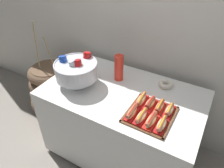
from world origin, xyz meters
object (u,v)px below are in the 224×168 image
buffet_table (122,123)px  serving_tray (150,115)px  hot_dog_5 (150,103)px  cup_stack (119,68)px  hot_dog_7 (169,110)px  hot_dog_2 (151,121)px  hot_dog_0 (132,113)px  punch_bowl (76,70)px  hot_dog_1 (141,117)px  hot_dog_4 (141,100)px  donut (166,84)px  hot_dog_3 (161,125)px  floor_vase (52,91)px  hot_dog_6 (160,107)px

buffet_table → serving_tray: 0.50m
hot_dog_5 → cup_stack: bearing=151.4°
hot_dog_7 → hot_dog_5: bearing=179.2°
hot_dog_2 → hot_dog_0: bearing=179.2°
hot_dog_5 → cup_stack: 0.45m
punch_bowl → hot_dog_0: bearing=-12.6°
hot_dog_0 → hot_dog_1: hot_dog_0 is taller
serving_tray → hot_dog_1: hot_dog_1 is taller
cup_stack → hot_dog_4: bearing=-34.0°
hot_dog_2 → hot_dog_5: 0.18m
buffet_table → hot_dog_1: bearing=-40.6°
hot_dog_0 → hot_dog_4: hot_dog_0 is taller
hot_dog_4 → donut: (0.10, 0.32, -0.01)m
hot_dog_2 → hot_dog_5: bearing=113.7°
donut → hot_dog_3: bearing=-75.3°
hot_dog_1 → hot_dog_4: 0.18m
floor_vase → cup_stack: floor_vase is taller
serving_tray → donut: bearing=92.2°
hot_dog_7 → cup_stack: size_ratio=0.63×
serving_tray → cup_stack: cup_stack is taller
hot_dog_3 → hot_dog_6: (-0.07, 0.17, -0.00)m
hot_dog_6 → hot_dog_7: size_ratio=1.02×
hot_dog_0 → cup_stack: (-0.31, 0.37, 0.08)m
floor_vase → punch_bowl: (0.59, -0.21, 0.61)m
hot_dog_1 → punch_bowl: (-0.66, 0.13, 0.11)m
hot_dog_3 → hot_dog_4: size_ratio=0.88×
floor_vase → serving_tray: (1.29, -0.26, 0.47)m
hot_dog_7 → cup_stack: (-0.53, 0.21, 0.09)m
buffet_table → hot_dog_2: size_ratio=7.75×
hot_dog_3 → cup_stack: cup_stack is taller
hot_dog_3 → donut: bearing=104.7°
hot_dog_7 → hot_dog_4: bearing=179.2°
buffet_table → hot_dog_5: hot_dog_5 is taller
hot_dog_4 → punch_bowl: (-0.59, -0.03, 0.11)m
donut → cup_stack: bearing=-165.3°
floor_vase → cup_stack: size_ratio=4.99×
cup_stack → serving_tray: bearing=-34.8°
serving_tray → punch_bowl: bearing=175.9°
buffet_table → hot_dog_0: (0.19, -0.22, 0.41)m
hot_dog_4 → hot_dog_7: 0.23m
hot_dog_2 → hot_dog_5: hot_dog_2 is taller
hot_dog_1 → punch_bowl: size_ratio=0.44×
hot_dog_6 → hot_dog_7: hot_dog_6 is taller
buffet_table → punch_bowl: punch_bowl is taller
hot_dog_0 → donut: size_ratio=1.26×
floor_vase → hot_dog_6: bearing=-7.5°
hot_dog_2 → hot_dog_4: bearing=131.5°
hot_dog_6 → cup_stack: bearing=155.4°
serving_tray → hot_dog_6: 0.10m
hot_dog_6 → serving_tray: bearing=-115.2°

